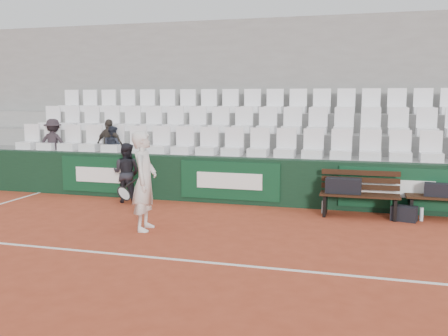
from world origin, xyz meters
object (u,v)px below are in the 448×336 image
(sports_bag_right, at_px, (439,190))
(sports_bag_ground, at_px, (404,213))
(spectator_c, at_px, (112,129))
(spectator_a, at_px, (53,125))
(spectator_b, at_px, (109,126))
(sports_bag_left, at_px, (343,186))
(water_bottle_far, at_px, (421,214))
(tennis_player, at_px, (144,181))
(water_bottle_near, at_px, (323,207))
(bench_right, at_px, (447,208))
(bench_left, at_px, (359,205))
(ball_kid, at_px, (126,173))

(sports_bag_right, bearing_deg, sports_bag_ground, -157.29)
(sports_bag_right, height_order, spectator_c, spectator_c)
(spectator_a, height_order, spectator_b, spectator_b)
(sports_bag_left, relative_size, sports_bag_right, 1.28)
(water_bottle_far, distance_m, tennis_player, 5.18)
(water_bottle_near, distance_m, spectator_c, 5.44)
(bench_right, xyz_separation_m, spectator_b, (-7.53, 0.91, 1.39))
(tennis_player, relative_size, spectator_c, 1.62)
(water_bottle_far, bearing_deg, water_bottle_near, 175.62)
(bench_right, xyz_separation_m, water_bottle_far, (-0.47, -0.21, -0.10))
(sports_bag_right, bearing_deg, sports_bag_left, -175.33)
(spectator_a, relative_size, spectator_b, 0.99)
(spectator_a, xyz_separation_m, spectator_c, (1.66, 0.00, -0.08))
(spectator_a, bearing_deg, sports_bag_left, 161.47)
(sports_bag_ground, xyz_separation_m, spectator_b, (-6.75, 1.20, 1.48))
(sports_bag_right, relative_size, tennis_player, 0.31)
(bench_left, xyz_separation_m, spectator_c, (-5.85, 1.10, 1.31))
(sports_bag_ground, height_order, ball_kid, ball_kid)
(water_bottle_near, height_order, tennis_player, tennis_player)
(bench_left, xyz_separation_m, water_bottle_far, (1.13, -0.02, -0.10))
(sports_bag_ground, relative_size, ball_kid, 0.35)
(bench_right, xyz_separation_m, spectator_c, (-7.45, 0.91, 1.31))
(sports_bag_left, height_order, spectator_c, spectator_c)
(bench_right, bearing_deg, bench_left, -173.29)
(water_bottle_far, distance_m, spectator_a, 8.84)
(sports_bag_left, distance_m, ball_kid, 4.66)
(bench_right, relative_size, spectator_a, 1.23)
(sports_bag_left, xyz_separation_m, spectator_a, (-7.20, 1.08, 1.02))
(tennis_player, xyz_separation_m, ball_kid, (-1.38, 2.05, -0.21))
(spectator_c, bearing_deg, sports_bag_ground, -166.63)
(ball_kid, bearing_deg, bench_right, -178.05)
(spectator_a, bearing_deg, sports_bag_ground, 161.82)
(water_bottle_near, relative_size, spectator_b, 0.20)
(sports_bag_right, bearing_deg, bench_left, -173.61)
(sports_bag_ground, bearing_deg, spectator_c, 169.82)
(water_bottle_near, relative_size, ball_kid, 0.19)
(water_bottle_far, relative_size, spectator_a, 0.21)
(bench_left, xyz_separation_m, tennis_player, (-3.60, -2.00, 0.64))
(bench_right, relative_size, sports_bag_right, 2.83)
(ball_kid, xyz_separation_m, spectator_c, (-0.88, 1.05, 0.88))
(bench_right, height_order, water_bottle_far, bench_right)
(sports_bag_left, relative_size, sports_bag_ground, 1.48)
(tennis_player, relative_size, spectator_b, 1.40)
(tennis_player, bearing_deg, bench_left, 29.10)
(sports_bag_right, height_order, spectator_b, spectator_b)
(sports_bag_ground, height_order, spectator_c, spectator_c)
(bench_right, distance_m, spectator_c, 7.62)
(bench_right, height_order, spectator_b, spectator_b)
(water_bottle_near, height_order, ball_kid, ball_kid)
(water_bottle_near, bearing_deg, spectator_c, 169.24)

